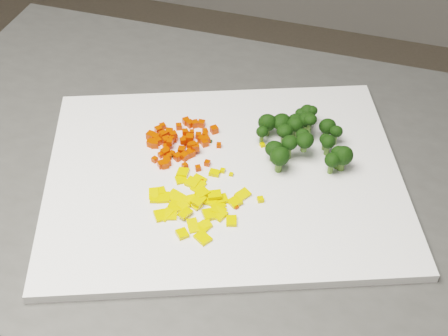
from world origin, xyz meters
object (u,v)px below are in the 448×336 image
(carrot_pile, at_px, (184,138))
(cutting_board, at_px, (224,177))
(counter_block, at_px, (211,332))
(pepper_pile, at_px, (198,199))
(broccoli_pile, at_px, (303,135))

(carrot_pile, bearing_deg, cutting_board, -26.71)
(counter_block, xyz_separation_m, carrot_pile, (-0.04, 0.01, 0.48))
(pepper_pile, bearing_deg, counter_block, 101.09)
(carrot_pile, bearing_deg, broccoli_pile, 13.67)
(pepper_pile, height_order, broccoli_pile, broccoli_pile)
(counter_block, relative_size, carrot_pile, 8.80)
(cutting_board, bearing_deg, pepper_pile, -103.97)
(counter_block, bearing_deg, carrot_pile, 163.97)
(counter_block, xyz_separation_m, broccoli_pile, (0.13, 0.05, 0.49))
(cutting_board, xyz_separation_m, pepper_pile, (-0.02, -0.06, 0.02))
(carrot_pile, height_order, broccoli_pile, broccoli_pile)
(carrot_pile, height_order, pepper_pile, carrot_pile)
(pepper_pile, bearing_deg, carrot_pile, 119.15)
(counter_block, bearing_deg, broccoli_pile, 22.05)
(cutting_board, height_order, carrot_pile, carrot_pile)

